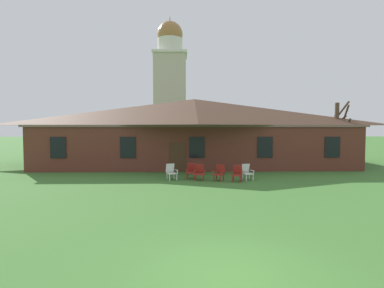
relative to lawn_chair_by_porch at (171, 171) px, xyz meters
The scene contains 10 objects.
ground_plane 12.50m from the lawn_chair_by_porch, 82.14° to the right, with size 200.00×200.00×0.00m, color #3D702D.
brick_building 8.71m from the lawn_chair_by_porch, 78.25° to the left, with size 25.34×10.40×5.61m.
dome_tower 31.03m from the lawn_chair_by_porch, 92.49° to the left, with size 5.18×5.18×20.23m.
lawn_chair_by_porch is the anchor object (origin of this frame).
lawn_chair_near_door 1.26m from the lawn_chair_by_porch, 10.50° to the left, with size 0.69×0.72×0.96m.
lawn_chair_left_end 1.75m from the lawn_chair_by_porch, 10.62° to the right, with size 0.68×0.72×0.96m.
lawn_chair_middle 2.93m from the lawn_chair_by_porch, ahead, with size 0.82×0.86×0.96m.
lawn_chair_right_end 3.99m from the lawn_chair_by_porch, 11.93° to the right, with size 0.76×0.81×0.96m.
lawn_chair_far_side 4.60m from the lawn_chair_by_porch, ahead, with size 0.75×0.80×0.96m.
bare_tree_beside_building 16.41m from the lawn_chair_by_porch, 29.10° to the left, with size 1.62×2.07×5.45m.
Camera 1 is at (-0.94, -6.55, 3.19)m, focal length 29.24 mm.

